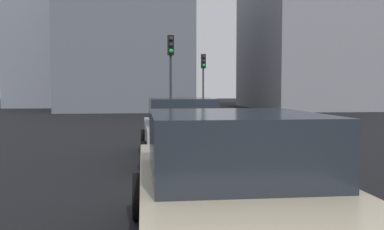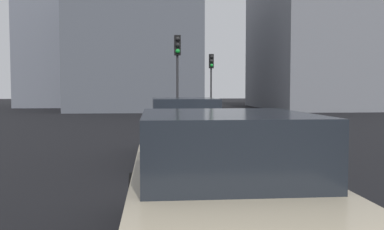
{
  "view_description": "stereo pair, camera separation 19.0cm",
  "coord_description": "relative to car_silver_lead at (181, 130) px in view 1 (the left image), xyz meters",
  "views": [
    {
      "loc": [
        -1.58,
        0.79,
        1.78
      ],
      "look_at": [
        5.92,
        -0.09,
        1.32
      ],
      "focal_mm": 40.25,
      "sensor_mm": 36.0,
      "label": 1
    },
    {
      "loc": [
        -1.6,
        0.6,
        1.78
      ],
      "look_at": [
        5.92,
        -0.09,
        1.32
      ],
      "focal_mm": 40.25,
      "sensor_mm": 36.0,
      "label": 2
    }
  ],
  "objects": [
    {
      "name": "building_facade_right",
      "position": [
        35.3,
        10.17,
        4.62
      ],
      "size": [
        9.77,
        7.32,
        10.73
      ],
      "primitive_type": "cube",
      "color": "gray",
      "rests_on": "ground_plane"
    },
    {
      "name": "car_beige_second",
      "position": [
        -6.33,
        0.05,
        -0.0
      ],
      "size": [
        4.44,
        2.08,
        1.54
      ],
      "rotation": [
        0.0,
        0.0,
        -0.0
      ],
      "color": "tan",
      "rests_on": "ground_plane"
    },
    {
      "name": "traffic_light_near_right",
      "position": [
        16.54,
        -2.95,
        2.14
      ],
      "size": [
        0.32,
        0.3,
        4.01
      ],
      "rotation": [
        0.0,
        0.0,
        3.22
      ],
      "color": "#2D2D30",
      "rests_on": "ground_plane"
    },
    {
      "name": "building_facade_left",
      "position": [
        28.56,
        -13.83,
        5.12
      ],
      "size": [
        15.67,
        8.67,
        11.74
      ],
      "primitive_type": "cube",
      "color": "gray",
      "rests_on": "ground_plane"
    },
    {
      "name": "building_facade_center",
      "position": [
        28.34,
        2.17,
        5.14
      ],
      "size": [
        14.32,
        10.54,
        11.78
      ],
      "primitive_type": "cube",
      "color": "slate",
      "rests_on": "ground_plane"
    },
    {
      "name": "car_silver_lead",
      "position": [
        0.0,
        0.0,
        0.0
      ],
      "size": [
        4.53,
        2.01,
        1.55
      ],
      "rotation": [
        0.0,
        0.0,
        0.01
      ],
      "color": "#A8AAB2",
      "rests_on": "ground_plane"
    },
    {
      "name": "traffic_light_near_left",
      "position": [
        8.82,
        -0.35,
        2.27
      ],
      "size": [
        0.32,
        0.29,
        4.21
      ],
      "rotation": [
        0.0,
        0.0,
        3.2
      ],
      "color": "#2D2D30",
      "rests_on": "ground_plane"
    }
  ]
}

